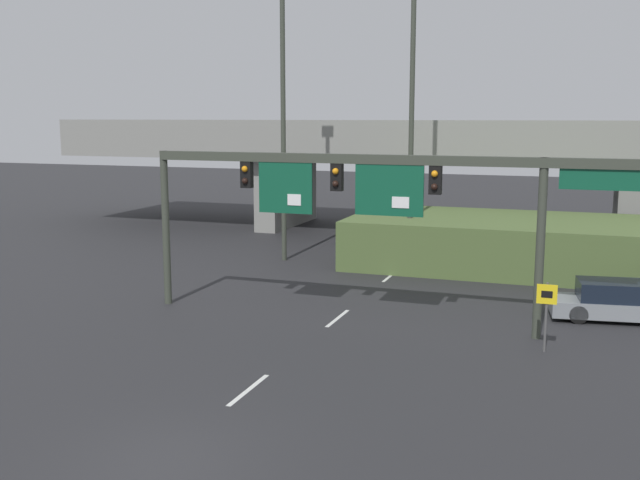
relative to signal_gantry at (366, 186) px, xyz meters
name	(u,v)px	position (x,y,z in m)	size (l,w,h in m)	color
ground_plane	(163,459)	(-1.05, -11.56, -4.75)	(160.00, 160.00, 0.00)	#262628
lane_markings	(367,295)	(-1.05, 3.89, -4.75)	(0.14, 24.81, 0.01)	silver
signal_gantry	(366,186)	(0.00, 0.00, 0.00)	(17.04, 0.44, 5.83)	#383D33
speed_limit_sign	(546,307)	(6.09, -1.37, -3.34)	(0.60, 0.11, 2.16)	#4C4C4C
highway_light_pole_near	(412,74)	(-0.81, 10.32, 4.28)	(0.70, 0.36, 17.30)	#383D33
highway_light_pole_far	(283,110)	(-6.98, 9.61, 2.66)	(0.70, 0.36, 14.07)	#383D33
overpass_bridge	(446,153)	(-1.05, 20.90, 0.17)	(48.92, 9.26, 6.88)	gray
grass_embankment	(504,243)	(3.49, 11.59, -3.59)	(14.33, 7.57, 2.31)	#4C6033
parked_sedan_near_right	(617,302)	(8.26, 3.29, -4.11)	(4.81, 2.41, 1.38)	gray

